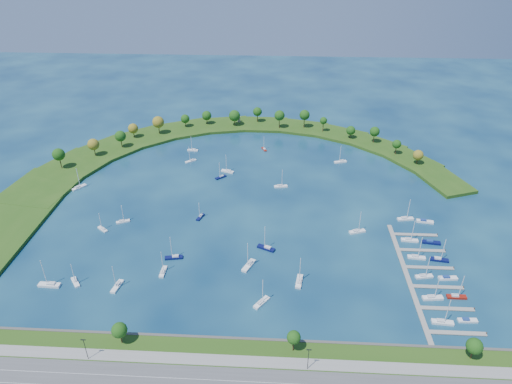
# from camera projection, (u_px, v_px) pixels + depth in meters

# --- Properties ---
(ground) EXTENTS (700.00, 700.00, 0.00)m
(ground) POSITION_uv_depth(u_px,v_px,m) (247.00, 202.00, 262.17)
(ground) COLOR #082347
(ground) RESTS_ON ground
(breakwater) EXTENTS (286.74, 247.64, 2.00)m
(breakwater) POSITION_uv_depth(u_px,v_px,m) (184.00, 161.00, 305.81)
(breakwater) COLOR #274D14
(breakwater) RESTS_ON ground
(breakwater_trees) EXTENTS (241.45, 96.46, 14.53)m
(breakwater_trees) POSITION_uv_depth(u_px,v_px,m) (226.00, 127.00, 333.80)
(breakwater_trees) COLOR #382314
(breakwater_trees) RESTS_ON breakwater
(harbor_tower) EXTENTS (2.60, 2.60, 4.74)m
(harbor_tower) POSITION_uv_depth(u_px,v_px,m) (239.00, 119.00, 364.04)
(harbor_tower) COLOR gray
(harbor_tower) RESTS_ON breakwater
(dock_system) EXTENTS (24.28, 82.00, 1.60)m
(dock_system) POSITION_uv_depth(u_px,v_px,m) (423.00, 277.00, 205.43)
(dock_system) COLOR gray
(dock_system) RESTS_ON ground
(moored_boat_0) EXTENTS (8.83, 5.20, 12.54)m
(moored_boat_0) POSITION_uv_depth(u_px,v_px,m) (228.00, 171.00, 293.84)
(moored_boat_0) COLOR white
(moored_boat_0) RESTS_ON ground
(moored_boat_1) EXTENTS (7.36, 6.47, 11.31)m
(moored_boat_1) POSITION_uv_depth(u_px,v_px,m) (191.00, 161.00, 306.94)
(moored_boat_1) COLOR white
(moored_boat_1) RESTS_ON ground
(moored_boat_2) EXTENTS (8.45, 3.68, 12.02)m
(moored_boat_2) POSITION_uv_depth(u_px,v_px,m) (281.00, 186.00, 276.83)
(moored_boat_2) COLOR white
(moored_boat_2) RESTS_ON ground
(moored_boat_3) EXTENTS (3.85, 8.73, 12.41)m
(moored_boat_3) POSITION_uv_depth(u_px,v_px,m) (117.00, 286.00, 199.45)
(moored_boat_3) COLOR white
(moored_boat_3) RESTS_ON ground
(moored_boat_4) EXTENTS (6.27, 7.30, 11.12)m
(moored_boat_4) POSITION_uv_depth(u_px,v_px,m) (75.00, 281.00, 201.82)
(moored_boat_4) COLOR white
(moored_boat_4) RESTS_ON ground
(moored_boat_5) EXTENTS (3.87, 9.31, 13.27)m
(moored_boat_5) POSITION_uv_depth(u_px,v_px,m) (299.00, 281.00, 202.05)
(moored_boat_5) COLOR white
(moored_boat_5) RESTS_ON ground
(moored_boat_6) EXTENTS (7.11, 6.64, 11.19)m
(moored_boat_6) POSITION_uv_depth(u_px,v_px,m) (221.00, 177.00, 287.11)
(moored_boat_6) COLOR #0B0F44
(moored_boat_6) RESTS_ON ground
(moored_boat_7) EXTENTS (2.23, 7.85, 11.52)m
(moored_boat_7) POSITION_uv_depth(u_px,v_px,m) (163.00, 271.00, 207.85)
(moored_boat_7) COLOR white
(moored_boat_7) RESTS_ON ground
(moored_boat_8) EXTENTS (8.87, 4.77, 12.56)m
(moored_boat_8) POSITION_uv_depth(u_px,v_px,m) (341.00, 161.00, 305.95)
(moored_boat_8) COLOR white
(moored_boat_8) RESTS_ON ground
(moored_boat_9) EXTENTS (9.04, 5.02, 12.81)m
(moored_boat_9) POSITION_uv_depth(u_px,v_px,m) (357.00, 231.00, 235.43)
(moored_boat_9) COLOR white
(moored_boat_9) RESTS_ON ground
(moored_boat_10) EXTENTS (6.71, 5.87, 10.29)m
(moored_boat_10) POSITION_uv_depth(u_px,v_px,m) (103.00, 229.00, 237.38)
(moored_boat_10) COLOR white
(moored_boat_10) RESTS_ON ground
(moored_boat_11) EXTENTS (8.83, 3.80, 12.57)m
(moored_boat_11) POSITION_uv_depth(u_px,v_px,m) (174.00, 257.00, 216.91)
(moored_boat_11) COLOR #0B0F44
(moored_boat_11) RESTS_ON ground
(moored_boat_12) EXTENTS (6.45, 9.84, 14.10)m
(moored_boat_12) POSITION_uv_depth(u_px,v_px,m) (249.00, 265.00, 211.68)
(moored_boat_12) COLOR white
(moored_boat_12) RESTS_ON ground
(moored_boat_13) EXTENTS (7.43, 4.83, 10.65)m
(moored_boat_13) POSITION_uv_depth(u_px,v_px,m) (123.00, 221.00, 243.64)
(moored_boat_13) COLOR white
(moored_boat_13) RESTS_ON ground
(moored_boat_14) EXTENTS (4.40, 6.91, 9.88)m
(moored_boat_14) POSITION_uv_depth(u_px,v_px,m) (264.00, 149.00, 323.59)
(moored_boat_14) COLOR maroon
(moored_boat_14) RESTS_ON ground
(moored_boat_15) EXTENTS (7.54, 8.89, 13.48)m
(moored_boat_15) POSITION_uv_depth(u_px,v_px,m) (79.00, 187.00, 275.45)
(moored_boat_15) COLOR white
(moored_boat_15) RESTS_ON ground
(moored_boat_16) EXTENTS (7.09, 8.35, 12.67)m
(moored_boat_16) POSITION_uv_depth(u_px,v_px,m) (261.00, 302.00, 190.67)
(moored_boat_16) COLOR white
(moored_boat_16) RESTS_ON ground
(moored_boat_17) EXTENTS (9.85, 3.05, 14.36)m
(moored_boat_17) POSITION_uv_depth(u_px,v_px,m) (49.00, 284.00, 200.06)
(moored_boat_17) COLOR white
(moored_boat_17) RESTS_ON ground
(moored_boat_18) EXTENTS (4.03, 7.12, 10.09)m
(moored_boat_18) POSITION_uv_depth(u_px,v_px,m) (200.00, 216.00, 247.49)
(moored_boat_18) COLOR #0B0F44
(moored_boat_18) RESTS_ON ground
(moored_boat_19) EXTENTS (7.66, 2.59, 11.08)m
(moored_boat_19) POSITION_uv_depth(u_px,v_px,m) (193.00, 150.00, 322.14)
(moored_boat_19) COLOR white
(moored_boat_19) RESTS_ON ground
(moored_boat_20) EXTENTS (9.38, 6.19, 13.46)m
(moored_boat_20) POSITION_uv_depth(u_px,v_px,m) (266.00, 248.00, 223.19)
(moored_boat_20) COLOR #0B0F44
(moored_boat_20) RESTS_ON ground
(docked_boat_0) EXTENTS (8.81, 3.09, 12.71)m
(docked_boat_0) POSITION_uv_depth(u_px,v_px,m) (442.00, 322.00, 181.17)
(docked_boat_0) COLOR white
(docked_boat_0) RESTS_ON ground
(docked_boat_1) EXTENTS (7.86, 2.47, 1.59)m
(docked_boat_1) POSITION_uv_depth(u_px,v_px,m) (467.00, 320.00, 182.22)
(docked_boat_1) COLOR white
(docked_boat_1) RESTS_ON ground
(docked_boat_2) EXTENTS (9.05, 3.42, 12.99)m
(docked_boat_2) POSITION_uv_depth(u_px,v_px,m) (433.00, 297.00, 193.14)
(docked_boat_2) COLOR white
(docked_boat_2) RESTS_ON ground
(docked_boat_3) EXTENTS (8.34, 2.33, 12.25)m
(docked_boat_3) POSITION_uv_depth(u_px,v_px,m) (457.00, 296.00, 193.72)
(docked_boat_3) COLOR maroon
(docked_boat_3) RESTS_ON ground
(docked_boat_4) EXTENTS (8.32, 3.61, 11.83)m
(docked_boat_4) POSITION_uv_depth(u_px,v_px,m) (424.00, 276.00, 205.08)
(docked_boat_4) COLOR white
(docked_boat_4) RESTS_ON ground
(docked_boat_5) EXTENTS (8.68, 3.08, 1.74)m
(docked_boat_5) POSITION_uv_depth(u_px,v_px,m) (448.00, 278.00, 204.20)
(docked_boat_5) COLOR white
(docked_boat_5) RESTS_ON ground
(docked_boat_6) EXTENTS (8.63, 3.23, 12.39)m
(docked_boat_6) POSITION_uv_depth(u_px,v_px,m) (416.00, 257.00, 216.98)
(docked_boat_6) COLOR white
(docked_boat_6) RESTS_ON ground
(docked_boat_7) EXTENTS (8.87, 3.72, 12.64)m
(docked_boat_7) POSITION_uv_depth(u_px,v_px,m) (439.00, 259.00, 215.45)
(docked_boat_7) COLOR #0B0F44
(docked_boat_7) RESTS_ON ground
(docked_boat_8) EXTENTS (8.68, 3.13, 12.49)m
(docked_boat_8) POSITION_uv_depth(u_px,v_px,m) (409.00, 240.00, 228.94)
(docked_boat_8) COLOR white
(docked_boat_8) RESTS_ON ground
(docked_boat_9) EXTENTS (9.28, 3.69, 1.84)m
(docked_boat_9) POSITION_uv_depth(u_px,v_px,m) (431.00, 242.00, 227.44)
(docked_boat_9) COLOR #0B0F44
(docked_boat_9) RESTS_ON ground
(docked_boat_10) EXTENTS (9.10, 3.92, 12.95)m
(docked_boat_10) POSITION_uv_depth(u_px,v_px,m) (405.00, 218.00, 245.72)
(docked_boat_10) COLOR white
(docked_boat_10) RESTS_ON ground
(docked_boat_11) EXTENTS (9.16, 3.87, 1.81)m
(docked_boat_11) POSITION_uv_depth(u_px,v_px,m) (425.00, 221.00, 243.71)
(docked_boat_11) COLOR white
(docked_boat_11) RESTS_ON ground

